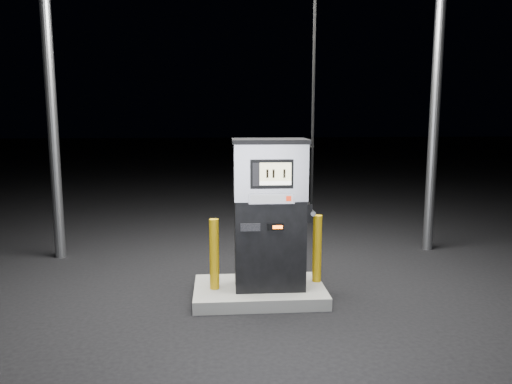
{
  "coord_description": "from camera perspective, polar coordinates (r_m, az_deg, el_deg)",
  "views": [
    {
      "loc": [
        -0.5,
        -5.87,
        2.27
      ],
      "look_at": [
        -0.04,
        0.0,
        1.33
      ],
      "focal_mm": 35.0,
      "sensor_mm": 36.0,
      "label": 1
    }
  ],
  "objects": [
    {
      "name": "fuel_dispenser",
      "position": [
        6.0,
        1.6,
        -2.35
      ],
      "size": [
        0.99,
        0.55,
        3.76
      ],
      "rotation": [
        0.0,
        0.0,
        -0.01
      ],
      "color": "black",
      "rests_on": "pump_island"
    },
    {
      "name": "bollard_right",
      "position": [
        6.36,
        6.99,
        -6.43
      ],
      "size": [
        0.12,
        0.12,
        0.85
      ],
      "primitive_type": "cylinder",
      "rotation": [
        0.0,
        0.0,
        0.05
      ],
      "color": "#C7970B",
      "rests_on": "pump_island"
    },
    {
      "name": "bollard_left",
      "position": [
        6.07,
        -4.79,
        -7.09
      ],
      "size": [
        0.15,
        0.15,
        0.86
      ],
      "primitive_type": "cylinder",
      "rotation": [
        0.0,
        0.0,
        0.42
      ],
      "color": "#C7970B",
      "rests_on": "pump_island"
    },
    {
      "name": "pump_island",
      "position": [
        6.29,
        0.39,
        -11.34
      ],
      "size": [
        1.6,
        1.0,
        0.15
      ],
      "primitive_type": "cube",
      "color": "slate",
      "rests_on": "ground"
    },
    {
      "name": "ground",
      "position": [
        6.32,
        0.39,
        -11.98
      ],
      "size": [
        80.0,
        80.0,
        0.0
      ],
      "primitive_type": "plane",
      "color": "black",
      "rests_on": "ground"
    }
  ]
}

